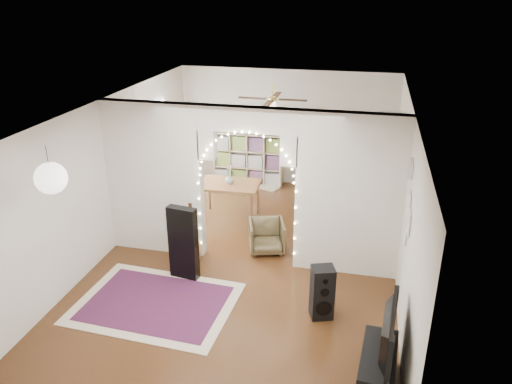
% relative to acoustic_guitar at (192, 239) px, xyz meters
% --- Properties ---
extents(floor, '(7.50, 7.50, 0.00)m').
position_rel_acoustic_guitar_xyz_m(floor, '(0.94, 0.25, -0.40)').
color(floor, black).
rests_on(floor, ground).
extents(ceiling, '(5.00, 7.50, 0.02)m').
position_rel_acoustic_guitar_xyz_m(ceiling, '(0.94, 0.25, 2.30)').
color(ceiling, white).
rests_on(ceiling, wall_back).
extents(wall_back, '(5.00, 0.02, 2.70)m').
position_rel_acoustic_guitar_xyz_m(wall_back, '(0.94, 4.00, 0.95)').
color(wall_back, silver).
rests_on(wall_back, floor).
extents(wall_front, '(5.00, 0.02, 2.70)m').
position_rel_acoustic_guitar_xyz_m(wall_front, '(0.94, -3.50, 0.95)').
color(wall_front, silver).
rests_on(wall_front, floor).
extents(wall_left, '(0.02, 7.50, 2.70)m').
position_rel_acoustic_guitar_xyz_m(wall_left, '(-1.56, 0.25, 0.95)').
color(wall_left, silver).
rests_on(wall_left, floor).
extents(wall_right, '(0.02, 7.50, 2.70)m').
position_rel_acoustic_guitar_xyz_m(wall_right, '(3.44, 0.25, 0.95)').
color(wall_right, silver).
rests_on(wall_right, floor).
extents(divider_wall, '(5.00, 0.20, 2.70)m').
position_rel_acoustic_guitar_xyz_m(divider_wall, '(0.94, 0.25, 1.03)').
color(divider_wall, silver).
rests_on(divider_wall, floor).
extents(fairy_lights, '(1.64, 0.04, 1.60)m').
position_rel_acoustic_guitar_xyz_m(fairy_lights, '(0.94, 0.12, 1.15)').
color(fairy_lights, '#FFEABF').
rests_on(fairy_lights, divider_wall).
extents(window, '(0.04, 1.20, 1.40)m').
position_rel_acoustic_guitar_xyz_m(window, '(-1.53, 2.05, 1.10)').
color(window, white).
rests_on(window, wall_left).
extents(wall_clock, '(0.03, 0.31, 0.31)m').
position_rel_acoustic_guitar_xyz_m(wall_clock, '(3.42, -0.35, 1.70)').
color(wall_clock, white).
rests_on(wall_clock, wall_right).
extents(picture_frames, '(0.02, 0.50, 0.70)m').
position_rel_acoustic_guitar_xyz_m(picture_frames, '(3.42, -0.75, 1.10)').
color(picture_frames, white).
rests_on(picture_frames, wall_right).
extents(paper_lantern, '(0.40, 0.40, 0.40)m').
position_rel_acoustic_guitar_xyz_m(paper_lantern, '(-0.96, -2.15, 1.85)').
color(paper_lantern, white).
rests_on(paper_lantern, ceiling).
extents(ceiling_fan, '(1.10, 1.10, 0.30)m').
position_rel_acoustic_guitar_xyz_m(ceiling_fan, '(0.94, 2.25, 2.00)').
color(ceiling_fan, gold).
rests_on(ceiling_fan, ceiling).
extents(area_rug, '(2.41, 1.86, 0.02)m').
position_rel_acoustic_guitar_xyz_m(area_rug, '(-0.11, -1.36, -0.39)').
color(area_rug, maroon).
rests_on(area_rug, floor).
extents(guitar_case, '(0.49, 0.23, 1.25)m').
position_rel_acoustic_guitar_xyz_m(guitar_case, '(0.07, -0.55, 0.23)').
color(guitar_case, black).
rests_on(guitar_case, floor).
extents(acoustic_guitar, '(0.38, 0.20, 0.91)m').
position_rel_acoustic_guitar_xyz_m(acoustic_guitar, '(0.00, 0.00, 0.00)').
color(acoustic_guitar, '#B78549').
rests_on(acoustic_guitar, floor).
extents(tabby_cat, '(0.27, 0.51, 0.33)m').
position_rel_acoustic_guitar_xyz_m(tabby_cat, '(0.06, -0.28, -0.26)').
color(tabby_cat, brown).
rests_on(tabby_cat, floor).
extents(floor_speaker, '(0.38, 0.36, 0.80)m').
position_rel_acoustic_guitar_xyz_m(floor_speaker, '(2.35, -1.11, 0.00)').
color(floor_speaker, black).
rests_on(floor_speaker, floor).
extents(media_console, '(0.48, 1.03, 0.50)m').
position_rel_acoustic_guitar_xyz_m(media_console, '(3.14, -2.35, -0.15)').
color(media_console, black).
rests_on(media_console, floor).
extents(tv, '(0.23, 1.08, 0.62)m').
position_rel_acoustic_guitar_xyz_m(tv, '(3.14, -2.35, 0.41)').
color(tv, black).
rests_on(tv, media_console).
extents(bookcase, '(1.68, 0.93, 1.67)m').
position_rel_acoustic_guitar_xyz_m(bookcase, '(0.09, 3.75, 0.44)').
color(bookcase, beige).
rests_on(bookcase, floor).
extents(dining_table, '(1.22, 0.83, 0.76)m').
position_rel_acoustic_guitar_xyz_m(dining_table, '(0.17, 1.79, 0.28)').
color(dining_table, brown).
rests_on(dining_table, floor).
extents(flower_vase, '(0.19, 0.19, 0.19)m').
position_rel_acoustic_guitar_xyz_m(flower_vase, '(0.17, 1.79, 0.45)').
color(flower_vase, silver).
rests_on(flower_vase, dining_table).
extents(dining_chair_left, '(0.77, 0.78, 0.57)m').
position_rel_acoustic_guitar_xyz_m(dining_chair_left, '(1.19, 0.60, -0.11)').
color(dining_chair_left, '#4B3F25').
rests_on(dining_chair_left, floor).
extents(dining_chair_right, '(0.62, 0.63, 0.46)m').
position_rel_acoustic_guitar_xyz_m(dining_chair_right, '(2.18, 0.71, -0.17)').
color(dining_chair_right, '#4B3F25').
rests_on(dining_chair_right, floor).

